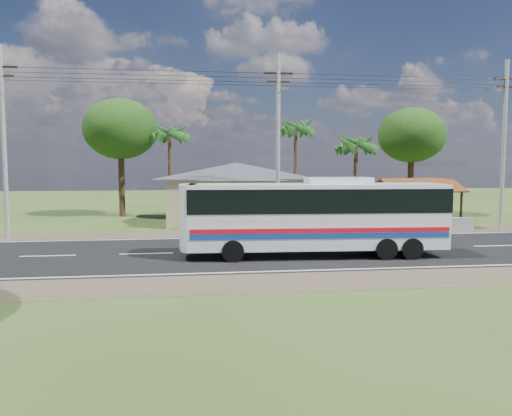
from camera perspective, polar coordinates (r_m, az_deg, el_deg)
The scene contains 13 objects.
ground at distance 24.48m, azimuth -1.83°, elevation -5.04°, with size 120.00×120.00×0.00m, color #304619.
road at distance 24.48m, azimuth -1.83°, elevation -5.02°, with size 120.00×16.00×0.03m.
house at distance 37.17m, azimuth -2.25°, elevation 2.49°, with size 12.40×10.00×5.00m.
waiting_shed at distance 35.96m, azimuth 17.86°, elevation 2.31°, with size 5.20×4.48×3.35m.
concrete_barrier at distance 33.10m, azimuth 18.32°, elevation -1.88°, with size 7.00×0.30×0.90m, color #9E9E99.
utility_poles at distance 30.92m, azimuth 1.93°, elevation 7.78°, with size 32.80×2.22×11.00m.
palm_near at distance 36.96m, azimuth 11.36°, elevation 7.14°, with size 2.80×2.80×6.70m.
palm_mid at distance 40.46m, azimuth 4.56°, elevation 9.08°, with size 2.80×2.80×8.20m.
palm_far at distance 40.10m, azimuth -9.88°, elevation 8.37°, with size 2.80×2.80×7.70m.
tree_behind_house at distance 42.47m, azimuth -15.23°, elevation 8.67°, with size 6.00×6.00×9.61m.
tree_behind_shed at distance 44.06m, azimuth 17.37°, elevation 7.92°, with size 5.60×5.60×9.02m.
coach_bus at distance 23.22m, azimuth 6.97°, elevation -0.39°, with size 11.95×3.13×3.67m.
motorcycle at distance 31.49m, azimuth -2.87°, elevation -1.89°, with size 0.66×1.88×0.99m, color black.
Camera 1 is at (-2.33, -23.99, 4.27)m, focal length 35.00 mm.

